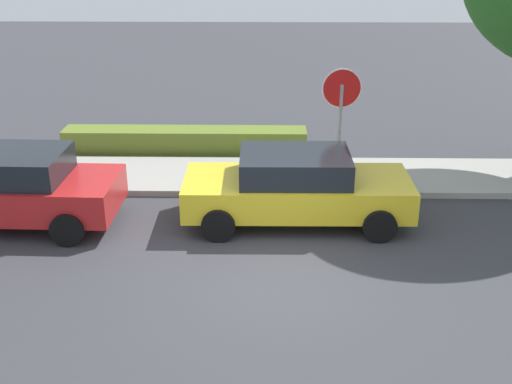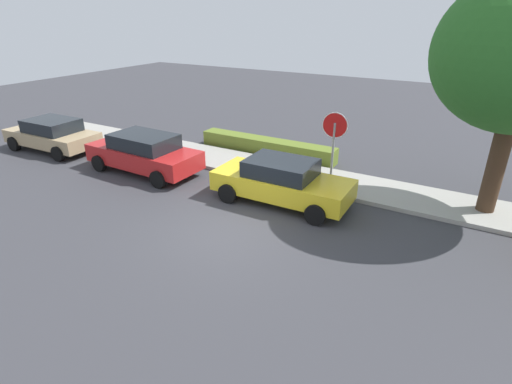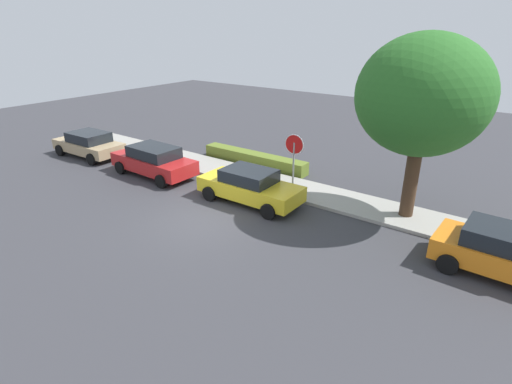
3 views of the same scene
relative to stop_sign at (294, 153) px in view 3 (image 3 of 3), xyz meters
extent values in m
plane|color=#38383D|center=(-1.40, -4.12, -1.90)|extent=(60.00, 60.00, 0.00)
cube|color=#9E9B93|center=(-1.40, 0.46, -1.83)|extent=(32.00, 2.22, 0.14)
cylinder|color=gray|center=(0.00, 0.00, -0.71)|extent=(0.08, 0.08, 2.37)
cylinder|color=white|center=(0.00, 0.00, 0.39)|extent=(0.87, 0.08, 0.87)
cylinder|color=red|center=(0.00, 0.00, 0.39)|extent=(0.81, 0.08, 0.81)
cube|color=yellow|center=(-1.00, -1.82, -1.28)|extent=(4.48, 1.79, 0.63)
cube|color=black|center=(-1.05, -1.82, -0.71)|extent=(2.15, 1.56, 0.51)
cylinder|color=black|center=(0.51, -0.93, -1.58)|extent=(0.64, 0.23, 0.64)
cylinder|color=black|center=(0.53, -2.68, -1.58)|extent=(0.64, 0.23, 0.64)
cylinder|color=black|center=(-2.52, -0.96, -1.58)|extent=(0.64, 0.23, 0.64)
cylinder|color=black|center=(-2.51, -2.71, -1.58)|extent=(0.64, 0.23, 0.64)
cube|color=red|center=(-6.82, -2.01, -1.26)|extent=(4.62, 1.89, 0.67)
cube|color=black|center=(-6.73, -2.01, -0.66)|extent=(2.46, 1.63, 0.53)
cylinder|color=black|center=(-5.25, -1.16, -1.58)|extent=(0.65, 0.24, 0.64)
cylinder|color=black|center=(-5.29, -2.94, -1.58)|extent=(0.65, 0.24, 0.64)
cylinder|color=black|center=(-8.36, -1.08, -1.58)|extent=(0.65, 0.24, 0.64)
cylinder|color=black|center=(-8.40, -2.86, -1.58)|extent=(0.65, 0.24, 0.64)
cube|color=orange|center=(8.37, -1.66, -1.26)|extent=(4.04, 1.94, 0.66)
cube|color=black|center=(8.07, -1.65, -0.66)|extent=(1.90, 1.65, 0.54)
cylinder|color=black|center=(7.04, -0.71, -1.58)|extent=(0.65, 0.24, 0.64)
cylinder|color=black|center=(6.98, -2.52, -1.58)|extent=(0.65, 0.24, 0.64)
cube|color=tan|center=(-12.28, -2.08, -1.31)|extent=(4.38, 1.96, 0.57)
cube|color=black|center=(-12.15, -2.07, -0.75)|extent=(2.24, 1.67, 0.53)
cylinder|color=black|center=(-13.72, -3.03, -1.58)|extent=(0.65, 0.24, 0.64)
cylinder|color=black|center=(-13.78, -1.22, -1.58)|extent=(0.65, 0.24, 0.64)
cylinder|color=black|center=(-10.78, -2.93, -1.58)|extent=(0.65, 0.24, 0.64)
cylinder|color=black|center=(-10.84, -1.12, -1.58)|extent=(0.65, 0.24, 0.64)
cylinder|color=#422D1E|center=(4.81, 0.55, -0.42)|extent=(0.52, 0.52, 2.96)
ellipsoid|color=#286623|center=(4.76, 0.48, 2.83)|extent=(4.62, 4.62, 4.22)
cube|color=olive|center=(-3.71, 2.17, -1.56)|extent=(6.24, 0.77, 0.68)
camera|label=1|loc=(-1.61, -13.55, 3.70)|focal=45.00mm
camera|label=2|loc=(4.14, -12.47, 3.84)|focal=28.00mm
camera|label=3|loc=(8.32, -14.21, 5.11)|focal=28.00mm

